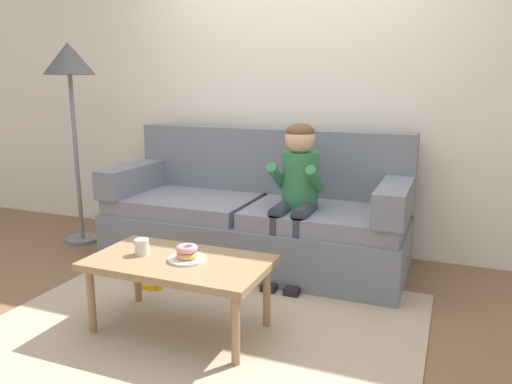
% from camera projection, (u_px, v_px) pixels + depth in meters
% --- Properties ---
extents(ground, '(10.00, 10.00, 0.00)m').
position_uv_depth(ground, '(226.00, 307.00, 3.10)').
color(ground, brown).
extents(wall_back, '(8.00, 0.10, 2.80)m').
position_uv_depth(wall_back, '(297.00, 79.00, 4.07)').
color(wall_back, silver).
rests_on(wall_back, ground).
extents(area_rug, '(2.40, 1.80, 0.01)m').
position_uv_depth(area_rug, '(208.00, 324.00, 2.87)').
color(area_rug, tan).
rests_on(area_rug, ground).
extents(couch, '(2.28, 0.90, 1.02)m').
position_uv_depth(couch, '(257.00, 217.00, 3.85)').
color(couch, slate).
rests_on(couch, ground).
extents(coffee_table, '(1.00, 0.55, 0.43)m').
position_uv_depth(coffee_table, '(179.00, 267.00, 2.74)').
color(coffee_table, '#937551').
rests_on(coffee_table, ground).
extents(person_child, '(0.34, 0.58, 1.10)m').
position_uv_depth(person_child, '(297.00, 186.00, 3.45)').
color(person_child, '#337A4C').
rests_on(person_child, ground).
extents(plate, '(0.21, 0.21, 0.01)m').
position_uv_depth(plate, '(187.00, 259.00, 2.71)').
color(plate, white).
rests_on(plate, coffee_table).
extents(donut, '(0.17, 0.17, 0.04)m').
position_uv_depth(donut, '(187.00, 255.00, 2.71)').
color(donut, tan).
rests_on(donut, plate).
extents(donut_second, '(0.16, 0.16, 0.04)m').
position_uv_depth(donut_second, '(187.00, 248.00, 2.70)').
color(donut_second, pink).
rests_on(donut_second, donut).
extents(mug, '(0.08, 0.08, 0.09)m').
position_uv_depth(mug, '(142.00, 247.00, 2.80)').
color(mug, silver).
rests_on(mug, coffee_table).
extents(toy_controller, '(0.23, 0.09, 0.05)m').
position_uv_depth(toy_controller, '(148.00, 285.00, 3.38)').
color(toy_controller, gold).
rests_on(toy_controller, ground).
extents(floor_lamp, '(0.42, 0.42, 1.70)m').
position_uv_depth(floor_lamp, '(70.00, 73.00, 4.10)').
color(floor_lamp, slate).
rests_on(floor_lamp, ground).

